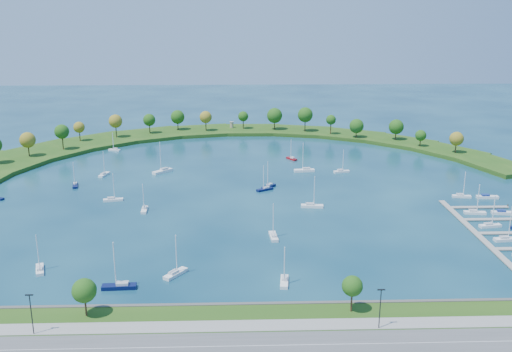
{
  "coord_description": "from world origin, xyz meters",
  "views": [
    {
      "loc": [
        -2.54,
        -232.45,
        73.41
      ],
      "look_at": [
        5.0,
        5.0,
        4.0
      ],
      "focal_mm": 40.09,
      "sensor_mm": 36.0,
      "label": 1
    }
  ],
  "objects_px": {
    "moored_boat_11": "(304,170)",
    "docked_boat_10": "(462,195)",
    "moored_boat_3": "(144,209)",
    "docked_boat_8": "(475,212)",
    "moored_boat_19": "(273,235)",
    "moored_boat_8": "(265,188)",
    "docked_boat_6": "(490,225)",
    "docked_boat_11": "(487,197)",
    "moored_boat_4": "(341,171)",
    "moored_boat_17": "(312,205)",
    "harbor_tower": "(232,125)",
    "moored_boat_12": "(284,280)",
    "moored_boat_5": "(163,170)",
    "moored_boat_15": "(113,199)",
    "moored_boat_14": "(175,273)",
    "docked_boat_9": "(503,213)",
    "moored_boat_13": "(269,186)",
    "moored_boat_10": "(119,285)",
    "moored_boat_0": "(292,158)",
    "moored_boat_6": "(104,174)",
    "docked_boat_4": "(506,238)",
    "moored_boat_9": "(40,268)",
    "moored_boat_18": "(114,149)",
    "moored_boat_2": "(75,184)",
    "dock_system": "(506,241)"
  },
  "relations": [
    {
      "from": "moored_boat_11",
      "to": "docked_boat_10",
      "type": "height_order",
      "value": "moored_boat_11"
    },
    {
      "from": "moored_boat_3",
      "to": "docked_boat_8",
      "type": "distance_m",
      "value": 124.1
    },
    {
      "from": "moored_boat_19",
      "to": "moored_boat_8",
      "type": "bearing_deg",
      "value": -3.9
    },
    {
      "from": "moored_boat_8",
      "to": "moored_boat_19",
      "type": "height_order",
      "value": "moored_boat_19"
    },
    {
      "from": "docked_boat_6",
      "to": "docked_boat_11",
      "type": "relative_size",
      "value": 1.31
    },
    {
      "from": "moored_boat_4",
      "to": "moored_boat_17",
      "type": "relative_size",
      "value": 0.87
    },
    {
      "from": "harbor_tower",
      "to": "moored_boat_12",
      "type": "height_order",
      "value": "moored_boat_12"
    },
    {
      "from": "moored_boat_5",
      "to": "moored_boat_15",
      "type": "distance_m",
      "value": 43.44
    },
    {
      "from": "moored_boat_11",
      "to": "moored_boat_14",
      "type": "distance_m",
      "value": 118.53
    },
    {
      "from": "docked_boat_9",
      "to": "docked_boat_10",
      "type": "height_order",
      "value": "docked_boat_10"
    },
    {
      "from": "moored_boat_11",
      "to": "moored_boat_3",
      "type": "bearing_deg",
      "value": 32.42
    },
    {
      "from": "moored_boat_13",
      "to": "docked_boat_8",
      "type": "height_order",
      "value": "moored_boat_13"
    },
    {
      "from": "moored_boat_10",
      "to": "docked_boat_9",
      "type": "xyz_separation_m",
      "value": [
        131.38,
        54.86,
        -0.31
      ]
    },
    {
      "from": "moored_boat_0",
      "to": "moored_boat_14",
      "type": "distance_m",
      "value": 138.08
    },
    {
      "from": "moored_boat_6",
      "to": "moored_boat_14",
      "type": "relative_size",
      "value": 0.93
    },
    {
      "from": "moored_boat_12",
      "to": "docked_boat_4",
      "type": "height_order",
      "value": "docked_boat_4"
    },
    {
      "from": "moored_boat_6",
      "to": "moored_boat_14",
      "type": "xyz_separation_m",
      "value": [
        43.43,
        -103.93,
        0.02
      ]
    },
    {
      "from": "moored_boat_9",
      "to": "docked_boat_8",
      "type": "xyz_separation_m",
      "value": [
        146.31,
        44.01,
        0.01
      ]
    },
    {
      "from": "moored_boat_9",
      "to": "docked_boat_9",
      "type": "relative_size",
      "value": 1.26
    },
    {
      "from": "moored_boat_4",
      "to": "moored_boat_18",
      "type": "distance_m",
      "value": 124.26
    },
    {
      "from": "moored_boat_10",
      "to": "moored_boat_19",
      "type": "height_order",
      "value": "moored_boat_10"
    },
    {
      "from": "docked_boat_4",
      "to": "moored_boat_3",
      "type": "bearing_deg",
      "value": 158.87
    },
    {
      "from": "moored_boat_18",
      "to": "moored_boat_15",
      "type": "bearing_deg",
      "value": 122.38
    },
    {
      "from": "moored_boat_2",
      "to": "moored_boat_3",
      "type": "height_order",
      "value": "moored_boat_2"
    },
    {
      "from": "moored_boat_8",
      "to": "docked_boat_6",
      "type": "relative_size",
      "value": 0.95
    },
    {
      "from": "moored_boat_6",
      "to": "docked_boat_9",
      "type": "distance_m",
      "value": 170.04
    },
    {
      "from": "moored_boat_8",
      "to": "moored_boat_12",
      "type": "bearing_deg",
      "value": 60.52
    },
    {
      "from": "dock_system",
      "to": "docked_boat_8",
      "type": "relative_size",
      "value": 7.05
    },
    {
      "from": "moored_boat_11",
      "to": "docked_boat_6",
      "type": "relative_size",
      "value": 1.23
    },
    {
      "from": "moored_boat_4",
      "to": "moored_boat_18",
      "type": "height_order",
      "value": "moored_boat_4"
    },
    {
      "from": "moored_boat_5",
      "to": "moored_boat_11",
      "type": "height_order",
      "value": "moored_boat_5"
    },
    {
      "from": "docked_boat_6",
      "to": "moored_boat_14",
      "type": "bearing_deg",
      "value": -170.71
    },
    {
      "from": "moored_boat_2",
      "to": "moored_boat_4",
      "type": "height_order",
      "value": "moored_boat_4"
    },
    {
      "from": "harbor_tower",
      "to": "moored_boat_18",
      "type": "distance_m",
      "value": 80.82
    },
    {
      "from": "moored_boat_2",
      "to": "moored_boat_19",
      "type": "distance_m",
      "value": 101.97
    },
    {
      "from": "moored_boat_19",
      "to": "moored_boat_18",
      "type": "bearing_deg",
      "value": 27.65
    },
    {
      "from": "moored_boat_14",
      "to": "harbor_tower",
      "type": "bearing_deg",
      "value": 31.73
    },
    {
      "from": "moored_boat_10",
      "to": "moored_boat_18",
      "type": "bearing_deg",
      "value": -80.66
    },
    {
      "from": "moored_boat_0",
      "to": "moored_boat_5",
      "type": "bearing_deg",
      "value": 76.9
    },
    {
      "from": "harbor_tower",
      "to": "moored_boat_9",
      "type": "relative_size",
      "value": 0.34
    },
    {
      "from": "moored_boat_2",
      "to": "dock_system",
      "type": "bearing_deg",
      "value": 53.44
    },
    {
      "from": "moored_boat_15",
      "to": "moored_boat_13",
      "type": "bearing_deg",
      "value": 3.16
    },
    {
      "from": "moored_boat_9",
      "to": "docked_boat_9",
      "type": "xyz_separation_m",
      "value": [
        156.76,
        43.3,
        -0.24
      ]
    },
    {
      "from": "moored_boat_2",
      "to": "docked_boat_9",
      "type": "bearing_deg",
      "value": 62.71
    },
    {
      "from": "moored_boat_15",
      "to": "dock_system",
      "type": "bearing_deg",
      "value": -29.21
    },
    {
      "from": "moored_boat_12",
      "to": "moored_boat_3",
      "type": "bearing_deg",
      "value": -135.73
    },
    {
      "from": "moored_boat_10",
      "to": "docked_boat_6",
      "type": "xyz_separation_m",
      "value": [
        120.94,
        42.14,
        -0.07
      ]
    },
    {
      "from": "moored_boat_4",
      "to": "moored_boat_14",
      "type": "bearing_deg",
      "value": -135.81
    },
    {
      "from": "moored_boat_10",
      "to": "docked_boat_9",
      "type": "height_order",
      "value": "moored_boat_10"
    },
    {
      "from": "docked_boat_6",
      "to": "moored_boat_15",
      "type": "bearing_deg",
      "value": 157.93
    }
  ]
}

